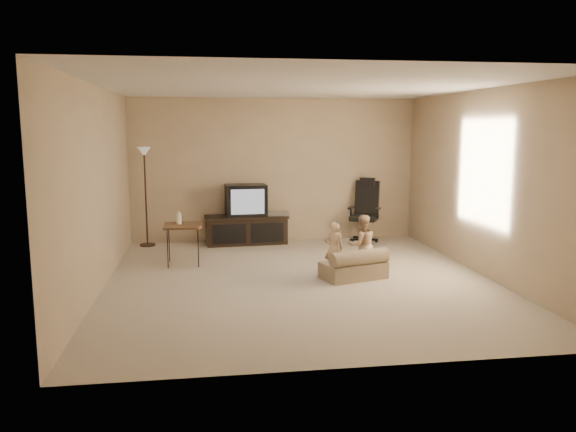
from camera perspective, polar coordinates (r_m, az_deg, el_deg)
name	(u,v)px	position (r m, az deg, el deg)	size (l,w,h in m)	color
floor	(300,280)	(7.43, 1.21, -6.55)	(5.50, 5.50, 0.00)	beige
room_shell	(300,165)	(7.17, 1.25, 5.22)	(5.50, 5.50, 5.50)	silver
tv_stand	(247,219)	(9.70, -4.23, -0.32)	(1.46, 0.61, 1.03)	black
office_chair	(365,219)	(9.99, 7.82, -0.27)	(0.69, 0.70, 1.11)	black
side_table	(182,226)	(8.30, -10.68, -0.98)	(0.54, 0.54, 0.80)	brown
floor_lamp	(145,174)	(9.69, -14.34, 4.13)	(0.26, 0.26, 1.67)	black
child_sofa	(355,267)	(7.52, 6.83, -5.13)	(0.93, 0.69, 0.41)	tan
toddler_left	(334,249)	(7.64, 4.68, -3.31)	(0.27, 0.20, 0.73)	#DDB38A
toddler_right	(362,245)	(7.68, 7.52, -2.95)	(0.40, 0.22, 0.83)	#DDB38A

